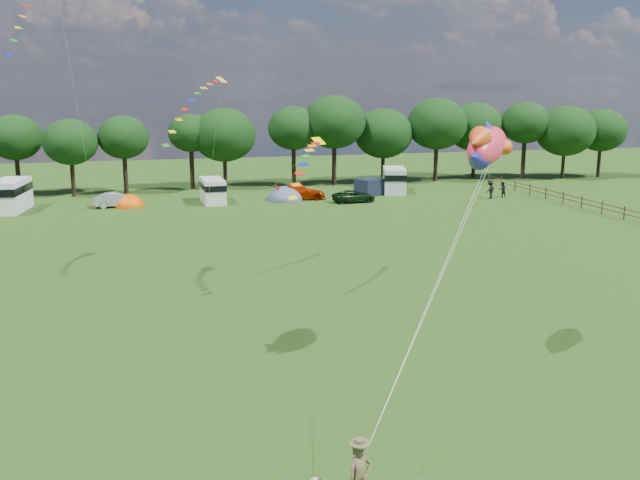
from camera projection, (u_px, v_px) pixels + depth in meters
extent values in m
plane|color=black|center=(374.00, 384.00, 27.32)|extent=(180.00, 180.00, 0.00)
cylinder|color=black|center=(18.00, 176.00, 75.02)|extent=(0.47, 0.47, 3.90)
ellipsoid|color=black|center=(15.00, 137.00, 74.17)|extent=(5.58, 5.58, 4.74)
cylinder|color=black|center=(73.00, 179.00, 73.62)|extent=(0.44, 0.44, 3.56)
ellipsoid|color=black|center=(70.00, 142.00, 72.80)|extent=(5.56, 5.56, 4.73)
cylinder|color=black|center=(125.00, 175.00, 75.81)|extent=(0.47, 0.47, 3.95)
ellipsoid|color=black|center=(123.00, 137.00, 74.98)|extent=(5.33, 5.33, 4.53)
cylinder|color=black|center=(192.00, 169.00, 79.28)|extent=(0.50, 0.50, 4.33)
ellipsoid|color=black|center=(191.00, 133.00, 78.43)|extent=(4.95, 4.95, 4.21)
cylinder|color=black|center=(225.00, 173.00, 79.87)|extent=(0.43, 0.43, 3.31)
ellipsoid|color=black|center=(224.00, 135.00, 78.96)|extent=(7.03, 7.03, 5.98)
cylinder|color=black|center=(294.00, 166.00, 81.99)|extent=(0.50, 0.50, 4.36)
ellipsoid|color=black|center=(293.00, 128.00, 81.07)|extent=(5.84, 5.84, 4.97)
cylinder|color=black|center=(334.00, 165.00, 82.30)|extent=(0.51, 0.51, 4.55)
ellipsoid|color=black|center=(334.00, 122.00, 81.26)|extent=(7.15, 7.15, 6.08)
cylinder|color=black|center=(383.00, 169.00, 84.69)|extent=(0.42, 0.42, 3.21)
ellipsoid|color=black|center=(383.00, 133.00, 83.80)|extent=(6.90, 6.90, 5.86)
cylinder|color=black|center=(436.00, 164.00, 85.60)|extent=(0.48, 0.48, 4.17)
ellipsoid|color=black|center=(437.00, 124.00, 84.59)|extent=(7.16, 7.16, 6.09)
cylinder|color=black|center=(474.00, 163.00, 88.98)|extent=(0.45, 0.45, 3.66)
ellipsoid|color=black|center=(475.00, 127.00, 88.04)|extent=(7.05, 7.05, 5.99)
cylinder|color=black|center=(523.00, 160.00, 87.88)|extent=(0.52, 0.52, 4.65)
ellipsoid|color=black|center=(526.00, 123.00, 86.92)|extent=(5.96, 5.96, 5.06)
cylinder|color=black|center=(563.00, 166.00, 87.98)|extent=(0.42, 0.42, 3.19)
ellipsoid|color=black|center=(565.00, 131.00, 87.07)|extent=(7.23, 7.23, 6.14)
cylinder|color=black|center=(599.00, 163.00, 89.68)|extent=(0.44, 0.44, 3.52)
ellipsoid|color=black|center=(601.00, 130.00, 88.82)|extent=(6.22, 6.22, 5.28)
cylinder|color=#472D19|center=(624.00, 213.00, 60.78)|extent=(0.12, 0.12, 1.20)
cylinder|color=#472D19|center=(637.00, 212.00, 59.29)|extent=(0.08, 3.00, 0.08)
cylinder|color=#472D19|center=(636.00, 217.00, 59.37)|extent=(0.08, 3.00, 0.08)
cylinder|color=#472D19|center=(602.00, 208.00, 63.61)|extent=(0.12, 0.12, 1.20)
cylinder|color=#472D19|center=(613.00, 206.00, 62.12)|extent=(0.08, 3.00, 0.08)
cylinder|color=#472D19|center=(613.00, 211.00, 62.20)|extent=(0.08, 3.00, 0.08)
cylinder|color=#472D19|center=(582.00, 202.00, 66.44)|extent=(0.12, 0.12, 1.20)
cylinder|color=#472D19|center=(592.00, 201.00, 64.95)|extent=(0.08, 3.00, 0.08)
cylinder|color=#472D19|center=(592.00, 205.00, 65.04)|extent=(0.08, 3.00, 0.08)
cylinder|color=#472D19|center=(563.00, 198.00, 69.28)|extent=(0.12, 0.12, 1.20)
cylinder|color=#472D19|center=(572.00, 196.00, 67.79)|extent=(0.08, 3.00, 0.08)
cylinder|color=#472D19|center=(572.00, 200.00, 67.87)|extent=(0.08, 3.00, 0.08)
cylinder|color=#472D19|center=(546.00, 193.00, 72.11)|extent=(0.12, 0.12, 1.20)
cylinder|color=#472D19|center=(554.00, 192.00, 70.62)|extent=(0.08, 3.00, 0.08)
cylinder|color=#472D19|center=(554.00, 196.00, 70.70)|extent=(0.08, 3.00, 0.08)
cylinder|color=#472D19|center=(530.00, 189.00, 74.94)|extent=(0.12, 0.12, 1.20)
cylinder|color=#472D19|center=(538.00, 188.00, 73.45)|extent=(0.08, 3.00, 0.08)
cylinder|color=#472D19|center=(538.00, 192.00, 73.54)|extent=(0.08, 3.00, 0.08)
cylinder|color=#472D19|center=(515.00, 186.00, 77.77)|extent=(0.12, 0.12, 1.20)
cylinder|color=#472D19|center=(523.00, 184.00, 76.28)|extent=(0.08, 3.00, 0.08)
cylinder|color=#472D19|center=(522.00, 188.00, 76.37)|extent=(0.08, 3.00, 0.08)
cylinder|color=#472D19|center=(501.00, 182.00, 80.61)|extent=(0.12, 0.12, 1.20)
cylinder|color=#472D19|center=(508.00, 181.00, 79.12)|extent=(0.08, 3.00, 0.08)
cylinder|color=#472D19|center=(508.00, 184.00, 79.20)|extent=(0.08, 3.00, 0.08)
cylinder|color=#472D19|center=(489.00, 179.00, 83.44)|extent=(0.12, 0.12, 1.20)
cylinder|color=#472D19|center=(495.00, 177.00, 81.95)|extent=(0.08, 3.00, 0.08)
cylinder|color=#472D19|center=(495.00, 181.00, 82.03)|extent=(0.08, 3.00, 0.08)
imported|color=#989BA1|center=(117.00, 200.00, 67.33)|extent=(4.08, 1.86, 1.39)
imported|color=#A92100|center=(300.00, 192.00, 71.80)|extent=(5.03, 2.37, 1.47)
imported|color=black|center=(354.00, 196.00, 70.18)|extent=(4.46, 2.23, 1.19)
cube|color=white|center=(10.00, 195.00, 65.05)|extent=(3.25, 6.05, 2.88)
cube|color=black|center=(10.00, 189.00, 64.93)|extent=(3.31, 6.17, 0.68)
cylinder|color=black|center=(5.00, 210.00, 63.51)|extent=(0.84, 0.41, 0.81)
cylinder|color=black|center=(17.00, 203.00, 67.03)|extent=(0.84, 0.41, 0.81)
cube|color=silver|center=(213.00, 191.00, 69.85)|extent=(2.11, 4.77, 2.36)
cube|color=black|center=(213.00, 186.00, 69.75)|extent=(2.16, 4.86, 0.56)
cylinder|color=black|center=(215.00, 202.00, 68.63)|extent=(0.67, 0.26, 0.66)
cylinder|color=black|center=(211.00, 197.00, 71.42)|extent=(0.67, 0.26, 0.66)
cube|color=silver|center=(394.00, 180.00, 76.58)|extent=(3.74, 5.71, 2.64)
cube|color=black|center=(394.00, 175.00, 76.47)|extent=(3.81, 5.82, 0.63)
cylinder|color=black|center=(395.00, 191.00, 75.16)|extent=(0.79, 0.49, 0.74)
cylinder|color=black|center=(393.00, 187.00, 78.40)|extent=(0.79, 0.49, 0.74)
ellipsoid|color=#EF5002|center=(129.00, 206.00, 67.80)|extent=(2.80, 3.22, 2.30)
cylinder|color=#EF5002|center=(129.00, 206.00, 67.80)|extent=(2.94, 2.94, 0.08)
ellipsoid|color=#4D556D|center=(285.00, 200.00, 71.56)|extent=(3.55, 4.08, 2.77)
cylinder|color=#4D556D|center=(285.00, 200.00, 71.56)|extent=(3.73, 3.73, 0.08)
cube|color=#171E2F|center=(371.00, 187.00, 74.87)|extent=(3.39, 3.11, 1.72)
imported|color=brown|center=(360.00, 478.00, 18.97)|extent=(0.81, 0.64, 1.96)
ellipsoid|color=#F92E48|center=(487.00, 146.00, 27.66)|extent=(3.28, 3.37, 1.98)
ellipsoid|color=#F5B50D|center=(487.00, 150.00, 27.69)|extent=(2.04, 2.10, 1.08)
cone|color=#E24C14|center=(476.00, 141.00, 26.31)|extent=(1.47, 1.48, 1.04)
cone|color=#24219F|center=(475.00, 157.00, 26.44)|extent=(1.47, 1.48, 1.04)
cone|color=#24219F|center=(488.00, 129.00, 27.61)|extent=(1.14, 1.13, 0.88)
sphere|color=white|center=(486.00, 139.00, 28.81)|extent=(0.33, 0.33, 0.33)
sphere|color=black|center=(486.00, 139.00, 28.90)|extent=(0.17, 0.17, 0.17)
cube|color=red|center=(27.00, 7.00, 46.73)|extent=(0.49, 0.60, 0.16)
cube|color=orange|center=(23.00, 16.00, 46.34)|extent=(0.49, 0.59, 0.17)
cube|color=yellow|center=(18.00, 28.00, 45.96)|extent=(0.48, 0.59, 0.18)
cube|color=#198C1E|center=(14.00, 40.00, 45.60)|extent=(0.48, 0.59, 0.18)
cube|color=#0C1EB2|center=(9.00, 55.00, 45.25)|extent=(0.47, 0.58, 0.19)
cube|color=yellow|center=(221.00, 80.00, 42.70)|extent=(0.79, 0.80, 0.37)
cube|color=red|center=(216.00, 82.00, 42.20)|extent=(0.53, 0.57, 0.11)
cube|color=orange|center=(210.00, 84.00, 41.70)|extent=(0.53, 0.57, 0.12)
cube|color=yellow|center=(204.00, 88.00, 41.22)|extent=(0.52, 0.56, 0.13)
cube|color=#198C1E|center=(197.00, 94.00, 40.76)|extent=(0.52, 0.56, 0.13)
cube|color=#0C1EB2|center=(191.00, 101.00, 40.31)|extent=(0.52, 0.56, 0.14)
cube|color=red|center=(185.00, 109.00, 39.89)|extent=(0.51, 0.56, 0.15)
cube|color=orange|center=(179.00, 120.00, 39.47)|extent=(0.51, 0.55, 0.16)
cube|color=yellow|center=(172.00, 132.00, 39.08)|extent=(0.50, 0.55, 0.17)
cube|color=#198C1E|center=(166.00, 145.00, 38.70)|extent=(0.50, 0.54, 0.18)
cube|color=#FAFF00|center=(318.00, 141.00, 40.62)|extent=(0.87, 0.83, 0.41)
cube|color=red|center=(316.00, 143.00, 40.05)|extent=(0.66, 0.52, 0.12)
cube|color=orange|center=(313.00, 146.00, 39.48)|extent=(0.66, 0.52, 0.13)
cube|color=yellow|center=(309.00, 150.00, 38.93)|extent=(0.65, 0.51, 0.14)
cube|color=#198C1E|center=(306.00, 156.00, 38.40)|extent=(0.65, 0.51, 0.15)
cube|color=#0C1EB2|center=(303.00, 164.00, 37.89)|extent=(0.65, 0.50, 0.16)
cube|color=red|center=(300.00, 174.00, 37.39)|extent=(0.65, 0.50, 0.17)
cube|color=orange|center=(296.00, 185.00, 36.91)|extent=(0.64, 0.49, 0.18)
cube|color=yellow|center=(293.00, 198.00, 36.44)|extent=(0.64, 0.49, 0.19)
imported|color=black|center=(502.00, 190.00, 73.35)|extent=(0.80, 0.53, 1.59)
imported|color=black|center=(490.00, 189.00, 72.45)|extent=(1.32, 1.11, 1.86)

